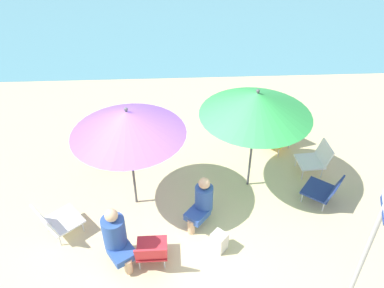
% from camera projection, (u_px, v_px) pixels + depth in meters
% --- Properties ---
extents(ground_plane, '(40.00, 40.00, 0.00)m').
position_uv_depth(ground_plane, '(172.00, 234.00, 6.40)').
color(ground_plane, beige).
extents(umbrella_purple, '(1.78, 1.78, 1.94)m').
position_uv_depth(umbrella_purple, '(127.00, 122.00, 5.99)').
color(umbrella_purple, '#4C4C51').
rests_on(umbrella_purple, ground_plane).
extents(umbrella_green, '(1.83, 1.83, 1.99)m').
position_uv_depth(umbrella_green, '(257.00, 104.00, 6.32)').
color(umbrella_green, '#4C4C51').
rests_on(umbrella_green, ground_plane).
extents(beach_chair_a, '(0.76, 0.75, 0.55)m').
position_uv_depth(beach_chair_a, '(325.00, 190.00, 6.82)').
color(beach_chair_a, navy).
rests_on(beach_chair_a, ground_plane).
extents(beach_chair_b, '(0.80, 0.79, 0.64)m').
position_uv_depth(beach_chair_b, '(56.00, 221.00, 6.21)').
color(beach_chair_b, white).
rests_on(beach_chair_b, ground_plane).
extents(beach_chair_c, '(0.46, 0.56, 0.58)m').
position_uv_depth(beach_chair_c, '(151.00, 251.00, 5.77)').
color(beach_chair_c, red).
rests_on(beach_chair_c, ground_plane).
extents(beach_chair_d, '(0.73, 0.73, 0.61)m').
position_uv_depth(beach_chair_d, '(281.00, 134.00, 8.10)').
color(beach_chair_d, gold).
rests_on(beach_chair_d, ground_plane).
extents(beach_chair_e, '(0.58, 0.52, 0.61)m').
position_uv_depth(beach_chair_e, '(316.00, 158.00, 7.44)').
color(beach_chair_e, white).
rests_on(beach_chair_e, ground_plane).
extents(beach_chair_f, '(0.66, 0.68, 0.58)m').
position_uv_depth(beach_chair_f, '(116.00, 145.00, 7.78)').
color(beach_chair_f, red).
rests_on(beach_chair_f, ground_plane).
extents(person_a, '(0.51, 0.57, 0.99)m').
position_uv_depth(person_a, '(116.00, 236.00, 5.74)').
color(person_a, '#2D519E').
rests_on(person_a, ground_plane).
extents(person_b, '(0.49, 0.51, 0.91)m').
position_uv_depth(person_b, '(202.00, 202.00, 6.34)').
color(person_b, '#2D519E').
rests_on(person_b, ground_plane).
extents(warning_sign, '(0.18, 0.43, 2.13)m').
position_uv_depth(warning_sign, '(375.00, 230.00, 4.69)').
color(warning_sign, '#ADADB2').
rests_on(warning_sign, ground_plane).
extents(beach_bag, '(0.29, 0.29, 0.33)m').
position_uv_depth(beach_bag, '(219.00, 241.00, 6.08)').
color(beach_bag, silver).
rests_on(beach_bag, ground_plane).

